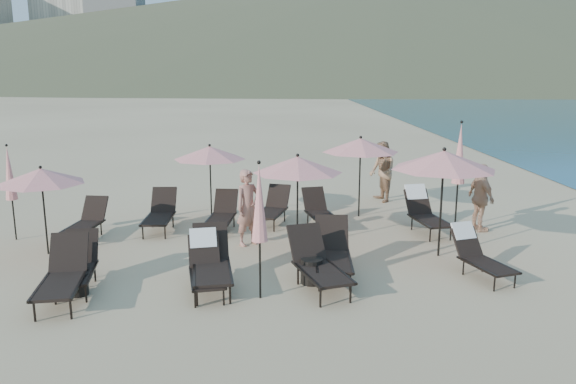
{
  "coord_description": "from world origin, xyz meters",
  "views": [
    {
      "loc": [
        -0.36,
        -10.13,
        4.04
      ],
      "look_at": [
        -0.09,
        3.5,
        1.1
      ],
      "focal_mm": 35.0,
      "sensor_mm": 36.0,
      "label": 1
    }
  ],
  "objects_px": {
    "lounger_10": "(320,211)",
    "umbrella_closed_1": "(460,154)",
    "lounger_8": "(222,213)",
    "lounger_2": "(206,264)",
    "lounger_3": "(333,252)",
    "lounger_12": "(212,262)",
    "umbrella_open_0": "(41,176)",
    "side_table_1": "(312,271)",
    "umbrella_open_3": "(210,153)",
    "lounger_1": "(63,274)",
    "lounger_5": "(479,254)",
    "umbrella_closed_0": "(259,204)",
    "lounger_0": "(77,265)",
    "beachgoer_c": "(481,198)",
    "lounger_6": "(86,221)",
    "beachgoer_b": "(382,172)",
    "lounger_9": "(273,207)",
    "umbrella_open_2": "(444,160)",
    "beachgoer_a": "(248,208)",
    "umbrella_closed_2": "(9,174)",
    "umbrella_open_1": "(298,165)",
    "side_table_0": "(78,284)",
    "lounger_4": "(317,263)",
    "lounger_7": "(160,213)",
    "lounger_11": "(425,211)",
    "umbrella_open_4": "(361,145)"
  },
  "relations": [
    {
      "from": "side_table_0",
      "to": "umbrella_open_0",
      "type": "bearing_deg",
      "value": 122.15
    },
    {
      "from": "umbrella_open_2",
      "to": "beachgoer_a",
      "type": "xyz_separation_m",
      "value": [
        -4.28,
        0.91,
        -1.25
      ]
    },
    {
      "from": "lounger_2",
      "to": "umbrella_closed_1",
      "type": "distance_m",
      "value": 7.41
    },
    {
      "from": "umbrella_open_3",
      "to": "side_table_1",
      "type": "height_order",
      "value": "umbrella_open_3"
    },
    {
      "from": "beachgoer_b",
      "to": "lounger_1",
      "type": "bearing_deg",
      "value": -55.89
    },
    {
      "from": "umbrella_open_0",
      "to": "lounger_7",
      "type": "bearing_deg",
      "value": 41.44
    },
    {
      "from": "lounger_0",
      "to": "lounger_1",
      "type": "relative_size",
      "value": 0.92
    },
    {
      "from": "lounger_3",
      "to": "beachgoer_a",
      "type": "relative_size",
      "value": 1.04
    },
    {
      "from": "lounger_12",
      "to": "beachgoer_b",
      "type": "relative_size",
      "value": 1.02
    },
    {
      "from": "umbrella_closed_0",
      "to": "beachgoer_b",
      "type": "xyz_separation_m",
      "value": [
        3.62,
        7.7,
        -0.81
      ]
    },
    {
      "from": "lounger_1",
      "to": "lounger_5",
      "type": "xyz_separation_m",
      "value": [
        7.87,
        1.08,
        -0.03
      ]
    },
    {
      "from": "beachgoer_a",
      "to": "beachgoer_b",
      "type": "distance_m",
      "value": 5.99
    },
    {
      "from": "lounger_6",
      "to": "umbrella_closed_1",
      "type": "bearing_deg",
      "value": 10.7
    },
    {
      "from": "lounger_8",
      "to": "umbrella_closed_1",
      "type": "distance_m",
      "value": 6.28
    },
    {
      "from": "umbrella_open_0",
      "to": "lounger_9",
      "type": "bearing_deg",
      "value": 26.28
    },
    {
      "from": "lounger_10",
      "to": "umbrella_closed_1",
      "type": "bearing_deg",
      "value": -17.22
    },
    {
      "from": "lounger_9",
      "to": "umbrella_closed_0",
      "type": "height_order",
      "value": "umbrella_closed_0"
    },
    {
      "from": "side_table_1",
      "to": "umbrella_open_4",
      "type": "bearing_deg",
      "value": 72.1
    },
    {
      "from": "lounger_8",
      "to": "umbrella_closed_0",
      "type": "bearing_deg",
      "value": -70.35
    },
    {
      "from": "lounger_10",
      "to": "umbrella_open_3",
      "type": "relative_size",
      "value": 0.82
    },
    {
      "from": "lounger_6",
      "to": "umbrella_open_0",
      "type": "height_order",
      "value": "umbrella_open_0"
    },
    {
      "from": "lounger_3",
      "to": "lounger_12",
      "type": "distance_m",
      "value": 2.43
    },
    {
      "from": "lounger_1",
      "to": "umbrella_open_1",
      "type": "distance_m",
      "value": 5.47
    },
    {
      "from": "lounger_2",
      "to": "lounger_6",
      "type": "relative_size",
      "value": 1.04
    },
    {
      "from": "beachgoer_b",
      "to": "umbrella_open_1",
      "type": "bearing_deg",
      "value": -44.27
    },
    {
      "from": "lounger_6",
      "to": "umbrella_open_2",
      "type": "distance_m",
      "value": 8.63
    },
    {
      "from": "lounger_4",
      "to": "lounger_9",
      "type": "distance_m",
      "value": 4.72
    },
    {
      "from": "umbrella_closed_0",
      "to": "beachgoer_b",
      "type": "relative_size",
      "value": 1.33
    },
    {
      "from": "lounger_5",
      "to": "beachgoer_c",
      "type": "bearing_deg",
      "value": 51.61
    },
    {
      "from": "lounger_2",
      "to": "lounger_11",
      "type": "bearing_deg",
      "value": 25.77
    },
    {
      "from": "lounger_0",
      "to": "beachgoer_c",
      "type": "height_order",
      "value": "beachgoer_c"
    },
    {
      "from": "lounger_11",
      "to": "beachgoer_b",
      "type": "bearing_deg",
      "value": 87.52
    },
    {
      "from": "side_table_1",
      "to": "beachgoer_c",
      "type": "distance_m",
      "value": 5.81
    },
    {
      "from": "side_table_1",
      "to": "beachgoer_b",
      "type": "xyz_separation_m",
      "value": [
        2.64,
        6.98,
        0.71
      ]
    },
    {
      "from": "umbrella_open_4",
      "to": "umbrella_closed_1",
      "type": "relative_size",
      "value": 0.81
    },
    {
      "from": "umbrella_closed_2",
      "to": "side_table_1",
      "type": "bearing_deg",
      "value": -23.13
    },
    {
      "from": "lounger_1",
      "to": "side_table_0",
      "type": "height_order",
      "value": "lounger_1"
    },
    {
      "from": "umbrella_closed_0",
      "to": "side_table_1",
      "type": "height_order",
      "value": "umbrella_closed_0"
    },
    {
      "from": "lounger_8",
      "to": "lounger_10",
      "type": "height_order",
      "value": "same"
    },
    {
      "from": "lounger_1",
      "to": "lounger_8",
      "type": "bearing_deg",
      "value": 54.11
    },
    {
      "from": "lounger_8",
      "to": "umbrella_open_1",
      "type": "distance_m",
      "value": 2.88
    },
    {
      "from": "umbrella_open_3",
      "to": "umbrella_closed_2",
      "type": "height_order",
      "value": "umbrella_closed_2"
    },
    {
      "from": "umbrella_open_2",
      "to": "lounger_12",
      "type": "bearing_deg",
      "value": -160.08
    },
    {
      "from": "side_table_0",
      "to": "beachgoer_c",
      "type": "distance_m",
      "value": 9.8
    },
    {
      "from": "beachgoer_b",
      "to": "lounger_4",
      "type": "bearing_deg",
      "value": -32.56
    },
    {
      "from": "lounger_7",
      "to": "lounger_12",
      "type": "distance_m",
      "value": 4.34
    },
    {
      "from": "lounger_5",
      "to": "lounger_7",
      "type": "height_order",
      "value": "lounger_7"
    },
    {
      "from": "umbrella_open_4",
      "to": "beachgoer_a",
      "type": "bearing_deg",
      "value": -139.0
    },
    {
      "from": "lounger_6",
      "to": "umbrella_open_0",
      "type": "bearing_deg",
      "value": -103.65
    },
    {
      "from": "umbrella_open_0",
      "to": "side_table_1",
      "type": "xyz_separation_m",
      "value": [
        5.85,
        -1.9,
        -1.54
      ]
    }
  ]
}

